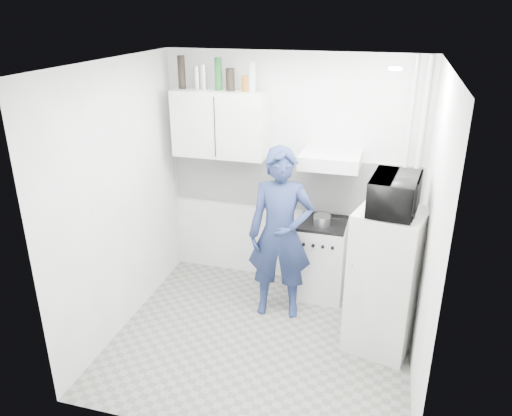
# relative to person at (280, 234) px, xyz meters

# --- Properties ---
(floor) EXTENTS (2.80, 2.80, 0.00)m
(floor) POSITION_rel_person_xyz_m (-0.05, -0.53, -0.89)
(floor) COLOR gray
(floor) RESTS_ON ground
(ceiling) EXTENTS (2.80, 2.80, 0.00)m
(ceiling) POSITION_rel_person_xyz_m (-0.05, -0.53, 1.71)
(ceiling) COLOR white
(ceiling) RESTS_ON wall_back
(wall_back) EXTENTS (2.80, 0.00, 2.80)m
(wall_back) POSITION_rel_person_xyz_m (-0.05, 0.72, 0.41)
(wall_back) COLOR white
(wall_back) RESTS_ON floor
(wall_left) EXTENTS (0.00, 2.60, 2.60)m
(wall_left) POSITION_rel_person_xyz_m (-1.45, -0.53, 0.41)
(wall_left) COLOR white
(wall_left) RESTS_ON floor
(wall_right) EXTENTS (0.00, 2.60, 2.60)m
(wall_right) POSITION_rel_person_xyz_m (1.35, -0.53, 0.41)
(wall_right) COLOR white
(wall_right) RESTS_ON floor
(person) EXTENTS (0.71, 0.52, 1.79)m
(person) POSITION_rel_person_xyz_m (0.00, 0.00, 0.00)
(person) COLOR navy
(person) RESTS_ON floor
(stove) EXTENTS (0.53, 0.53, 0.84)m
(stove) POSITION_rel_person_xyz_m (0.35, 0.47, -0.47)
(stove) COLOR silver
(stove) RESTS_ON floor
(fridge) EXTENTS (0.69, 0.69, 1.38)m
(fridge) POSITION_rel_person_xyz_m (1.05, -0.29, -0.20)
(fridge) COLOR white
(fridge) RESTS_ON floor
(stove_top) EXTENTS (0.51, 0.51, 0.03)m
(stove_top) POSITION_rel_person_xyz_m (0.35, 0.47, -0.04)
(stove_top) COLOR black
(stove_top) RESTS_ON stove
(saucepan) EXTENTS (0.18, 0.18, 0.10)m
(saucepan) POSITION_rel_person_xyz_m (0.35, 0.40, 0.03)
(saucepan) COLOR silver
(saucepan) RESTS_ON stove_top
(microwave) EXTENTS (0.61, 0.45, 0.31)m
(microwave) POSITION_rel_person_xyz_m (1.05, -0.29, 0.64)
(microwave) COLOR black
(microwave) RESTS_ON fridge
(bottle_a) EXTENTS (0.08, 0.08, 0.34)m
(bottle_a) POSITION_rel_person_xyz_m (-1.22, 0.54, 1.48)
(bottle_a) COLOR black
(bottle_a) RESTS_ON upper_cabinet
(bottle_b) EXTENTS (0.06, 0.06, 0.24)m
(bottle_b) POSITION_rel_person_xyz_m (-1.05, 0.54, 1.42)
(bottle_b) COLOR silver
(bottle_b) RESTS_ON upper_cabinet
(bottle_c) EXTENTS (0.06, 0.06, 0.26)m
(bottle_c) POSITION_rel_person_xyz_m (-0.98, 0.54, 1.43)
(bottle_c) COLOR silver
(bottle_c) RESTS_ON upper_cabinet
(bottle_d) EXTENTS (0.07, 0.07, 0.33)m
(bottle_d) POSITION_rel_person_xyz_m (-0.81, 0.54, 1.47)
(bottle_d) COLOR #144C1E
(bottle_d) RESTS_ON upper_cabinet
(canister_a) EXTENTS (0.09, 0.09, 0.23)m
(canister_a) POSITION_rel_person_xyz_m (-0.68, 0.54, 1.42)
(canister_a) COLOR black
(canister_a) RESTS_ON upper_cabinet
(canister_b) EXTENTS (0.08, 0.08, 0.16)m
(canister_b) POSITION_rel_person_xyz_m (-0.52, 0.54, 1.39)
(canister_b) COLOR brown
(canister_b) RESTS_ON upper_cabinet
(bottle_e) EXTENTS (0.08, 0.08, 0.30)m
(bottle_e) POSITION_rel_person_xyz_m (-0.45, 0.54, 1.46)
(bottle_e) COLOR #B2B7BC
(bottle_e) RESTS_ON upper_cabinet
(upper_cabinet) EXTENTS (1.00, 0.35, 0.70)m
(upper_cabinet) POSITION_rel_person_xyz_m (-0.80, 0.54, 0.96)
(upper_cabinet) COLOR white
(upper_cabinet) RESTS_ON wall_back
(range_hood) EXTENTS (0.60, 0.50, 0.14)m
(range_hood) POSITION_rel_person_xyz_m (0.40, 0.47, 0.68)
(range_hood) COLOR silver
(range_hood) RESTS_ON wall_back
(backsplash) EXTENTS (2.74, 0.03, 0.60)m
(backsplash) POSITION_rel_person_xyz_m (-0.05, 0.70, 0.31)
(backsplash) COLOR white
(backsplash) RESTS_ON wall_back
(pipe_a) EXTENTS (0.05, 0.05, 2.60)m
(pipe_a) POSITION_rel_person_xyz_m (1.25, 0.64, 0.41)
(pipe_a) COLOR silver
(pipe_a) RESTS_ON floor
(pipe_b) EXTENTS (0.04, 0.04, 2.60)m
(pipe_b) POSITION_rel_person_xyz_m (1.13, 0.64, 0.41)
(pipe_b) COLOR silver
(pipe_b) RESTS_ON floor
(ceiling_spot_fixture) EXTENTS (0.10, 0.10, 0.02)m
(ceiling_spot_fixture) POSITION_rel_person_xyz_m (0.95, -0.33, 1.68)
(ceiling_spot_fixture) COLOR white
(ceiling_spot_fixture) RESTS_ON ceiling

